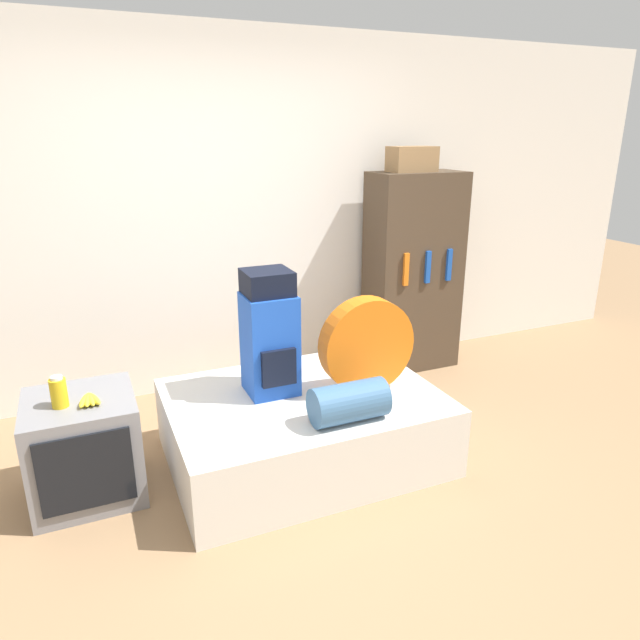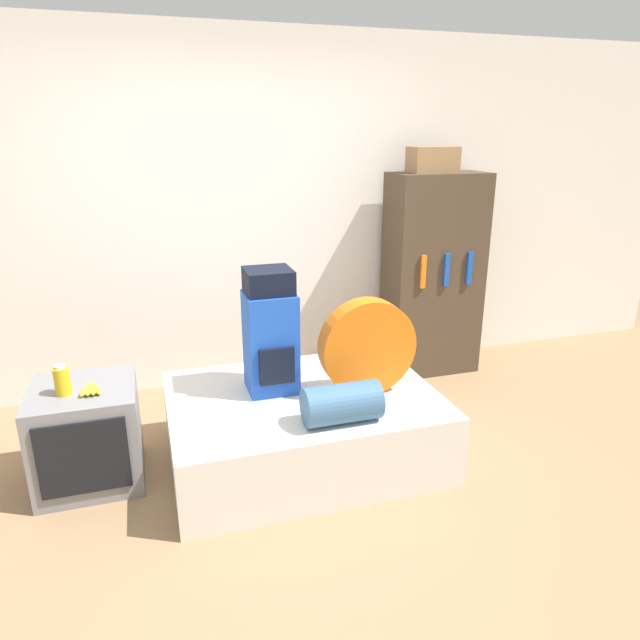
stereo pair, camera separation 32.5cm
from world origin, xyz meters
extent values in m
plane|color=#997551|center=(0.00, 0.00, 0.00)|extent=(16.00, 16.00, 0.00)
cube|color=white|center=(0.00, 1.84, 1.30)|extent=(8.00, 0.05, 2.60)
cube|color=silver|center=(0.17, 0.54, 0.21)|extent=(1.56, 1.14, 0.42)
cube|color=blue|center=(0.02, 0.66, 0.72)|extent=(0.29, 0.28, 0.60)
cube|color=black|center=(0.02, 0.68, 1.09)|extent=(0.26, 0.25, 0.14)
cube|color=black|center=(0.02, 0.51, 0.63)|extent=(0.20, 0.03, 0.22)
cylinder|color=orange|center=(0.55, 0.46, 0.71)|extent=(0.57, 0.13, 0.57)
cylinder|color=#3D668E|center=(0.28, 0.15, 0.53)|extent=(0.41, 0.21, 0.21)
cube|color=gray|center=(-1.04, 0.67, 0.28)|extent=(0.56, 0.55, 0.57)
cube|color=black|center=(-1.04, 0.39, 0.30)|extent=(0.45, 0.02, 0.41)
cylinder|color=gold|center=(-1.12, 0.62, 0.64)|extent=(0.08, 0.08, 0.15)
cylinder|color=white|center=(-1.12, 0.62, 0.73)|extent=(0.06, 0.06, 0.02)
ellipsoid|color=yellow|center=(-1.01, 0.61, 0.59)|extent=(0.08, 0.16, 0.04)
ellipsoid|color=yellow|center=(-0.99, 0.61, 0.59)|extent=(0.05, 0.16, 0.04)
ellipsoid|color=yellow|center=(-0.98, 0.61, 0.59)|extent=(0.05, 0.16, 0.04)
ellipsoid|color=yellow|center=(-0.96, 0.61, 0.59)|extent=(0.08, 0.16, 0.04)
cube|color=#473828|center=(1.54, 1.54, 0.80)|extent=(0.74, 0.39, 1.60)
cube|color=orange|center=(1.34, 1.33, 0.89)|extent=(0.04, 0.02, 0.25)
cube|color=#194CB2|center=(1.54, 1.33, 0.89)|extent=(0.04, 0.02, 0.25)
cube|color=#194CB2|center=(1.74, 1.33, 0.89)|extent=(0.04, 0.02, 0.25)
cube|color=#99754C|center=(1.47, 1.54, 1.69)|extent=(0.35, 0.21, 0.19)
camera|label=1|loc=(-0.95, -2.30, 1.91)|focal=32.00mm
camera|label=2|loc=(-0.64, -2.41, 1.91)|focal=32.00mm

